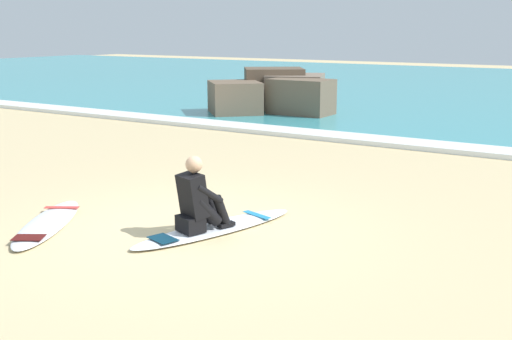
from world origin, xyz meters
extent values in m
plane|color=#CCB584|center=(0.00, 0.00, 0.00)|extent=(80.00, 80.00, 0.00)
cube|color=teal|center=(0.00, 20.90, 0.05)|extent=(80.00, 28.00, 0.10)
cube|color=white|center=(0.00, 7.20, 0.06)|extent=(80.00, 0.90, 0.11)
ellipsoid|color=silver|center=(0.28, 0.14, 0.04)|extent=(1.22, 2.54, 0.07)
cube|color=#1E7FB7|center=(0.48, 0.81, 0.07)|extent=(0.49, 0.23, 0.01)
cube|color=#0A2C40|center=(0.05, -0.63, 0.07)|extent=(0.42, 0.34, 0.01)
cube|color=black|center=(0.17, -0.23, 0.18)|extent=(0.39, 0.35, 0.20)
cylinder|color=black|center=(0.13, -0.03, 0.33)|extent=(0.27, 0.43, 0.43)
cylinder|color=black|center=(0.18, 0.17, 0.30)|extent=(0.20, 0.28, 0.42)
cube|color=black|center=(0.20, 0.24, 0.10)|extent=(0.17, 0.24, 0.05)
cylinder|color=black|center=(0.32, -0.09, 0.33)|extent=(0.27, 0.43, 0.43)
cylinder|color=black|center=(0.40, 0.10, 0.30)|extent=(0.20, 0.28, 0.42)
cube|color=black|center=(0.43, 0.16, 0.10)|extent=(0.17, 0.24, 0.05)
cube|color=black|center=(0.18, -0.20, 0.53)|extent=(0.42, 0.39, 0.57)
sphere|color=tan|center=(0.19, -0.17, 0.92)|extent=(0.21, 0.21, 0.21)
cylinder|color=black|center=(0.09, -0.01, 0.55)|extent=(0.21, 0.40, 0.31)
cylinder|color=black|center=(0.36, -0.10, 0.55)|extent=(0.21, 0.40, 0.31)
ellipsoid|color=silver|center=(-1.72, -0.86, 0.04)|extent=(1.57, 2.11, 0.07)
cube|color=red|center=(-2.04, -0.34, 0.07)|extent=(0.46, 0.34, 0.01)
cube|color=#4A1311|center=(-1.36, -1.45, 0.07)|extent=(0.44, 0.39, 0.01)
cube|color=brown|center=(-3.69, 9.94, 0.55)|extent=(1.76, 1.08, 1.10)
cube|color=brown|center=(-5.44, 9.14, 0.51)|extent=(2.07, 2.07, 1.01)
cube|color=#756656|center=(-4.47, 11.03, 0.57)|extent=(2.20, 2.25, 1.14)
cube|color=brown|center=(-5.14, 10.87, 0.66)|extent=(2.27, 2.18, 1.32)
camera|label=1|loc=(4.79, -6.13, 2.54)|focal=44.26mm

